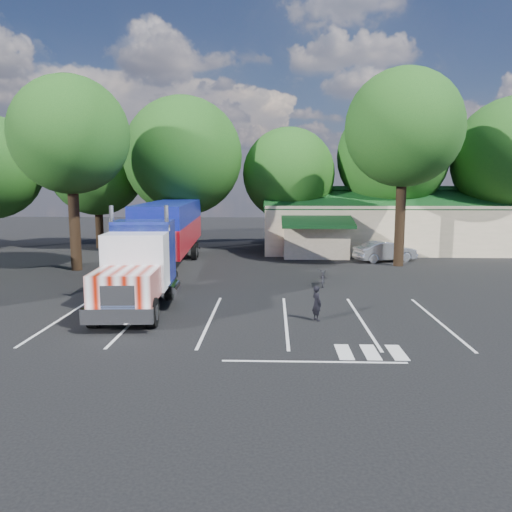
{
  "coord_description": "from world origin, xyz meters",
  "views": [
    {
      "loc": [
        2.63,
        -26.54,
        5.7
      ],
      "look_at": [
        1.77,
        -0.89,
        2.0
      ],
      "focal_mm": 35.0,
      "sensor_mm": 36.0,
      "label": 1
    }
  ],
  "objects_px": {
    "semi_truck": "(165,233)",
    "woman": "(317,303)",
    "silver_sedan": "(385,251)",
    "bicycle": "(323,277)"
  },
  "relations": [
    {
      "from": "semi_truck",
      "to": "woman",
      "type": "relative_size",
      "value": 15.24
    },
    {
      "from": "woman",
      "to": "silver_sedan",
      "type": "distance_m",
      "value": 17.74
    },
    {
      "from": "bicycle",
      "to": "silver_sedan",
      "type": "xyz_separation_m",
      "value": [
        5.51,
        9.17,
        0.25
      ]
    },
    {
      "from": "semi_truck",
      "to": "woman",
      "type": "bearing_deg",
      "value": -53.02
    },
    {
      "from": "bicycle",
      "to": "silver_sedan",
      "type": "height_order",
      "value": "silver_sedan"
    },
    {
      "from": "woman",
      "to": "bicycle",
      "type": "bearing_deg",
      "value": -34.09
    },
    {
      "from": "semi_truck",
      "to": "silver_sedan",
      "type": "bearing_deg",
      "value": 19.74
    },
    {
      "from": "semi_truck",
      "to": "woman",
      "type": "distance_m",
      "value": 13.3
    },
    {
      "from": "woman",
      "to": "bicycle",
      "type": "distance_m",
      "value": 7.4
    },
    {
      "from": "woman",
      "to": "silver_sedan",
      "type": "relative_size",
      "value": 0.32
    }
  ]
}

